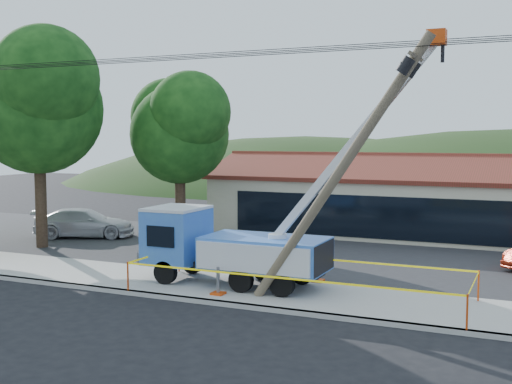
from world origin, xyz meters
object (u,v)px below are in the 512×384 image
at_px(utility_truck, 230,243).
at_px(car_silver, 177,251).
at_px(leaning_pole, 347,160).
at_px(car_white, 85,239).

bearing_deg(utility_truck, car_silver, 135.36).
distance_m(leaning_pole, car_silver, 13.39).
distance_m(utility_truck, car_silver, 8.19).
height_order(leaning_pole, car_white, leaning_pole).
bearing_deg(leaning_pole, car_silver, 146.82).
relative_size(leaning_pole, car_white, 1.62).
xyz_separation_m(utility_truck, car_white, (-12.32, 6.91, -1.65)).
bearing_deg(car_white, car_silver, -125.14).
bearing_deg(car_white, leaning_pole, -139.61).
xyz_separation_m(utility_truck, leaning_pole, (4.74, -1.20, 3.19)).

